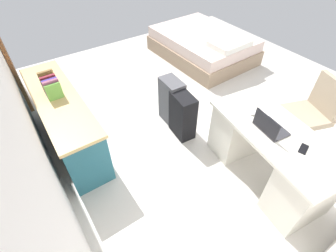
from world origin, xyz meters
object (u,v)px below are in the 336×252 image
(suitcase_spare_grey, at_px, (172,101))
(figurine_small, at_px, (45,77))
(suitcase_black, at_px, (183,116))
(laptop, at_px, (269,127))
(cell_phone_near_laptop, at_px, (304,149))
(bed, at_px, (203,45))
(computer_mouse, at_px, (254,113))
(office_chair, at_px, (308,117))
(credenza, at_px, (65,121))
(desk, at_px, (268,154))

(suitcase_spare_grey, bearing_deg, figurine_small, 60.72)
(suitcase_black, bearing_deg, figurine_small, 54.48)
(laptop, height_order, cell_phone_near_laptop, laptop)
(bed, bearing_deg, figurine_small, 97.65)
(cell_phone_near_laptop, bearing_deg, computer_mouse, -19.13)
(suitcase_black, relative_size, computer_mouse, 6.31)
(cell_phone_near_laptop, bearing_deg, laptop, -7.08)
(laptop, bearing_deg, suitcase_black, 15.06)
(laptop, relative_size, computer_mouse, 3.38)
(bed, xyz_separation_m, suitcase_black, (-1.54, 1.65, 0.07))
(office_chair, relative_size, credenza, 0.52)
(desk, height_order, laptop, laptop)
(desk, distance_m, figurine_small, 2.81)
(laptop, distance_m, computer_mouse, 0.27)
(desk, xyz_separation_m, cell_phone_near_laptop, (-0.28, -0.00, 0.35))
(cell_phone_near_laptop, bearing_deg, figurine_small, 14.81)
(figurine_small, bearing_deg, cell_phone_near_laptop, -146.58)
(suitcase_black, distance_m, computer_mouse, 0.95)
(suitcase_black, xyz_separation_m, cell_phone_near_laptop, (-1.38, -0.35, 0.41))
(desk, xyz_separation_m, laptop, (0.07, 0.07, 0.39))
(desk, distance_m, computer_mouse, 0.48)
(suitcase_black, distance_m, laptop, 1.16)
(computer_mouse, height_order, figurine_small, figurine_small)
(credenza, height_order, bed, credenza)
(desk, height_order, bed, desk)
(desk, xyz_separation_m, figurine_small, (2.24, 1.66, 0.41))
(credenza, distance_m, suitcase_spare_grey, 1.41)
(office_chair, relative_size, bed, 0.48)
(figurine_small, bearing_deg, office_chair, -130.39)
(office_chair, height_order, laptop, office_chair)
(credenza, distance_m, cell_phone_near_laptop, 2.68)
(desk, bearing_deg, computer_mouse, -1.63)
(bed, height_order, computer_mouse, computer_mouse)
(credenza, height_order, figurine_small, figurine_small)
(bed, distance_m, figurine_small, 3.04)
(credenza, xyz_separation_m, computer_mouse, (-1.48, -1.66, 0.37))
(computer_mouse, bearing_deg, office_chair, -96.78)
(bed, relative_size, laptop, 5.77)
(office_chair, xyz_separation_m, bed, (2.54, -0.46, -0.18))
(bed, xyz_separation_m, figurine_small, (-0.40, 2.97, 0.54))
(bed, bearing_deg, office_chair, 169.81)
(computer_mouse, distance_m, figurine_small, 2.54)
(credenza, bearing_deg, figurine_small, 0.20)
(desk, relative_size, office_chair, 1.61)
(office_chair, distance_m, figurine_small, 3.32)
(bed, distance_m, laptop, 2.96)
(desk, height_order, credenza, credenza)
(credenza, bearing_deg, computer_mouse, -131.61)
(credenza, height_order, laptop, laptop)
(desk, distance_m, laptop, 0.40)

